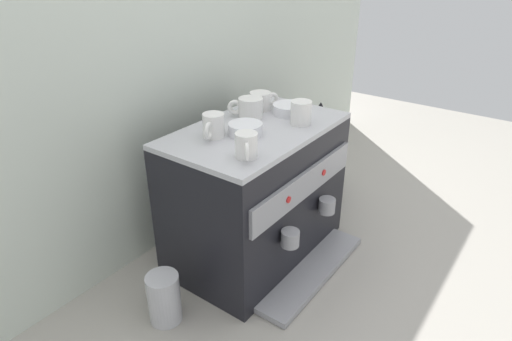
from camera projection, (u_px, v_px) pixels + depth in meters
name	position (u px, v px, depth m)	size (l,w,h in m)	color
ground_plane	(256.00, 249.00, 1.60)	(4.00, 4.00, 0.00)	#9E998E
tiled_backsplash_wall	(181.00, 92.00, 1.53)	(2.80, 0.03, 1.06)	silver
espresso_machine	(257.00, 194.00, 1.49)	(0.61, 0.47, 0.47)	black
ceramic_cup_0	(301.00, 112.00, 1.40)	(0.08, 0.09, 0.08)	white
ceramic_cup_1	(246.00, 146.00, 1.17)	(0.09, 0.08, 0.07)	white
ceramic_cup_2	(213.00, 126.00, 1.30)	(0.10, 0.07, 0.07)	white
ceramic_cup_3	(249.00, 108.00, 1.45)	(0.09, 0.11, 0.07)	white
ceramic_cup_4	(261.00, 101.00, 1.53)	(0.10, 0.08, 0.06)	white
ceramic_bowl_0	(245.00, 129.00, 1.33)	(0.10, 0.10, 0.03)	white
ceramic_bowl_1	(290.00, 109.00, 1.49)	(0.12, 0.12, 0.03)	white
coffee_grinder	(318.00, 149.00, 1.87)	(0.16, 0.16, 0.42)	#333338
milk_pitcher	(164.00, 298.00, 1.27)	(0.10, 0.10, 0.16)	#B7B7BC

